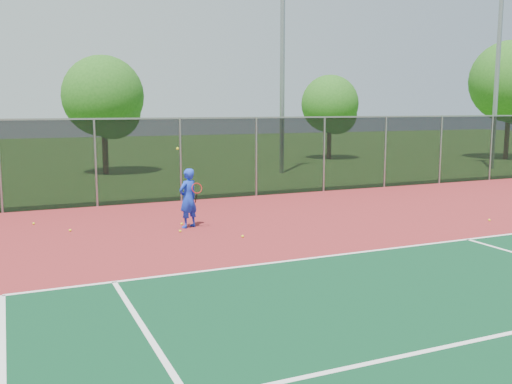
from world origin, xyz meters
The scene contains 15 objects.
ground centered at (0.00, 0.00, 0.00)m, with size 120.00×120.00×0.00m, color #2C5919.
court_apron centered at (0.00, 2.00, 0.01)m, with size 30.00×20.00×0.02m, color maroon.
fence_back centered at (0.00, 12.00, 1.56)m, with size 30.00×0.06×3.03m.
tennis_player centered at (-4.14, 7.37, 0.87)m, with size 0.73×0.73×2.28m.
practice_ball_0 centered at (4.40, 4.59, 0.06)m, with size 0.07×0.07×0.07m, color yellow.
practice_ball_1 centered at (-4.54, 6.85, 0.06)m, with size 0.07×0.07×0.07m, color yellow.
practice_ball_2 centered at (-4.23, 7.77, 0.06)m, with size 0.07×0.07×0.07m, color yellow.
practice_ball_3 centered at (-8.17, 9.55, 0.06)m, with size 0.07×0.07×0.07m, color yellow.
practice_ball_4 centered at (-3.22, 5.56, 0.06)m, with size 0.07×0.07×0.07m, color yellow.
practice_ball_5 centered at (-7.29, 8.16, 0.06)m, with size 0.07×0.07×0.07m, color yellow.
floodlight_n centered at (4.36, 18.60, 6.60)m, with size 0.90×0.40×11.67m.
floodlight_ne centered at (16.01, 15.73, 6.60)m, with size 0.90×0.40×11.67m.
tree_back_left centered at (-4.02, 21.83, 3.78)m, with size 4.10×4.10×6.02m.
tree_back_mid centered at (10.96, 24.62, 3.46)m, with size 3.76×3.76×5.52m.
tree_back_right centered at (21.68, 19.83, 4.85)m, with size 5.26×5.26×7.73m.
Camera 1 is at (-8.79, -7.95, 3.41)m, focal length 40.00 mm.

